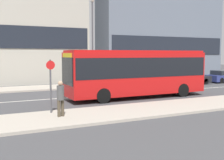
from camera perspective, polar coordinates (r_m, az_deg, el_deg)
ground_plane at (r=20.21m, az=-7.86°, el=-3.54°), size 120.00×120.00×0.00m
sidewalk_near at (r=14.48m, az=-0.11°, el=-6.74°), size 44.00×3.50×0.13m
sidewalk_far at (r=26.16m, az=-12.12°, el=-1.46°), size 44.00×3.50×0.13m
lane_centerline at (r=20.21m, az=-7.86°, el=-3.53°), size 41.80×0.16×0.01m
apartment_block_left_tower at (r=32.14m, az=-17.53°, el=14.91°), size 12.67×5.67×17.20m
apartment_block_right_tower at (r=37.94m, az=10.09°, el=11.91°), size 17.21×4.17×15.05m
city_bus at (r=19.95m, az=5.10°, el=1.91°), size 10.24×2.57×3.33m
parked_car_0 at (r=29.84m, az=15.57°, el=0.43°), size 4.10×1.88×1.40m
parked_car_1 at (r=33.20m, az=21.70°, el=0.65°), size 3.98×1.87×1.30m
pedestrian_near_stop at (r=13.48m, az=-10.42°, el=-3.28°), size 0.34×0.34×1.70m
bus_stop_sign at (r=14.36m, az=-12.36°, el=-0.38°), size 0.44×0.12×2.68m
street_lamp at (r=26.09m, az=-3.99°, el=9.32°), size 0.36×0.36×8.01m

